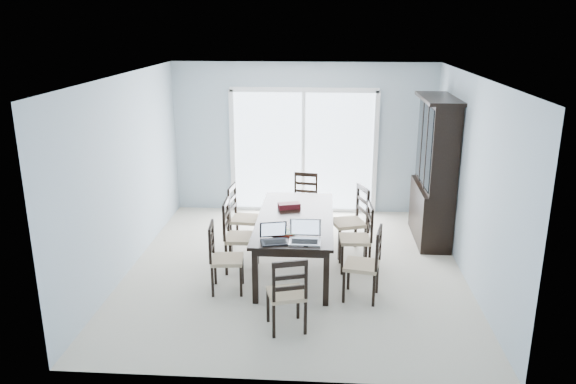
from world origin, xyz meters
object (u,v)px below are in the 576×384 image
Objects in this scene: china_hutch at (434,172)px; chair_left_near at (220,250)px; chair_left_mid at (234,228)px; chair_end_near at (288,287)px; chair_right_near at (369,256)px; chair_right_mid at (362,230)px; chair_right_far at (355,213)px; chair_end_far at (305,195)px; laptop_silver at (305,238)px; laptop_dark at (275,238)px; cell_phone at (304,246)px; hot_tub at (260,167)px; game_box at (289,206)px; chair_left_far at (240,210)px; dining_table at (295,222)px.

china_hutch is 3.55m from chair_left_near.
chair_left_mid reaches higher than chair_end_near.
chair_left_near is 0.97× the size of chair_right_near.
chair_right_far reaches higher than chair_right_mid.
chair_end_far reaches higher than laptop_silver.
chair_right_far reaches higher than chair_end_far.
chair_end_near is at bearing -88.24° from laptop_dark.
laptop_silver is (-0.66, -1.52, 0.20)m from chair_right_far.
cell_phone is 4.67m from hot_tub.
chair_left_mid is 1.06× the size of chair_right_mid.
chair_right_mid reaches higher than game_box.
chair_end_far reaches higher than cell_phone.
chair_right_mid is 2.89× the size of laptop_dark.
chair_left_far is at bearing 61.10° from chair_right_near.
chair_left_far is 2.50m from chair_end_near.
chair_end_near is at bearing 99.12° from chair_end_far.
chair_left_far is at bearing -89.31° from hot_tub.
chair_right_near reaches higher than laptop_silver.
dining_table is at bearing 100.37° from laptop_silver.
chair_right_near is 0.48× the size of hot_tub.
chair_right_near is 1.24m from chair_end_near.
chair_right_far reaches higher than cell_phone.
china_hutch is 3.56m from chair_end_near.
hot_tub is at bearing 124.72° from cell_phone.
chair_right_far is 3.09× the size of laptop_silver.
chair_right_far reaches higher than chair_left_near.
chair_left_mid is (-2.84, -1.31, -0.48)m from china_hutch.
china_hutch is 2.94m from cell_phone.
chair_left_far is 3.68× the size of game_box.
chair_right_mid is 3.54× the size of game_box.
chair_left_far is 0.86m from game_box.
laptop_dark is (0.70, -0.22, 0.26)m from chair_left_near.
chair_left_mid reaches higher than laptop_silver.
chair_end_far is 2.58m from laptop_dark.
chair_end_near is 3.39× the size of game_box.
chair_end_far is 2.54m from laptop_silver.
laptop_silver is at bearing 102.23° from chair_end_far.
dining_table is at bearing 60.61° from chair_right_near.
game_box is (-2.13, -0.90, -0.28)m from china_hutch.
chair_right_near is at bearing 55.14° from chair_left_far.
chair_right_mid is (-1.13, -1.19, -0.51)m from china_hutch.
chair_right_near reaches higher than chair_end_far.
cell_phone is at bearing 68.80° from chair_left_near.
chair_right_near is 0.86m from chair_right_mid.
chair_left_mid reaches higher than chair_end_far.
dining_table is 1.00× the size of hot_tub.
dining_table is at bearing 120.79° from cell_phone.
china_hutch is (2.02, 1.25, 0.40)m from dining_table.
laptop_dark is at bearing -101.66° from dining_table.
china_hutch is 2.16× the size of chair_end_near.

